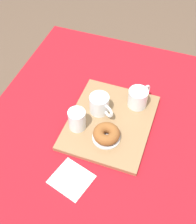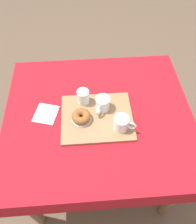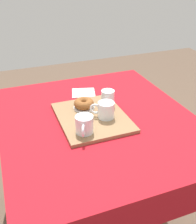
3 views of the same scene
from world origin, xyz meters
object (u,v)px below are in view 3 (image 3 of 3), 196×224
at_px(tea_mug_right, 106,110).
at_px(water_glass_near, 108,99).
at_px(dining_table, 98,137).
at_px(donut_plate_left, 84,108).
at_px(sugar_donut_left, 84,103).
at_px(tea_mug_left, 84,125).
at_px(paper_napkin, 83,93).
at_px(serving_tray, 92,117).

distance_m(tea_mug_right, water_glass_near, 0.12).
xyz_separation_m(dining_table, donut_plate_left, (-0.10, -0.04, 0.14)).
distance_m(water_glass_near, sugar_donut_left, 0.13).
xyz_separation_m(tea_mug_left, paper_napkin, (-0.42, 0.13, -0.05)).
height_order(tea_mug_right, paper_napkin, tea_mug_right).
distance_m(sugar_donut_left, paper_napkin, 0.22).
bearing_deg(tea_mug_right, sugar_donut_left, -149.84).
bearing_deg(paper_napkin, sugar_donut_left, -17.16).
height_order(tea_mug_right, sugar_donut_left, tea_mug_right).
height_order(dining_table, water_glass_near, water_glass_near).
bearing_deg(serving_tray, tea_mug_left, -32.97).
distance_m(serving_tray, tea_mug_left, 0.16).
bearing_deg(serving_tray, dining_table, 70.63).
bearing_deg(paper_napkin, water_glass_near, 16.44).
bearing_deg(water_glass_near, tea_mug_right, -27.70).
distance_m(dining_table, paper_napkin, 0.33).
bearing_deg(tea_mug_right, serving_tray, -121.28).
relative_size(dining_table, paper_napkin, 8.09).
distance_m(dining_table, serving_tray, 0.13).
relative_size(tea_mug_left, paper_napkin, 0.89).
xyz_separation_m(tea_mug_right, sugar_donut_left, (-0.13, -0.07, -0.01)).
bearing_deg(donut_plate_left, tea_mug_left, -17.71).
xyz_separation_m(water_glass_near, paper_napkin, (-0.22, -0.07, -0.05)).
distance_m(tea_mug_right, paper_napkin, 0.34).
relative_size(tea_mug_right, paper_napkin, 0.86).
xyz_separation_m(serving_tray, paper_napkin, (-0.30, 0.05, -0.01)).
bearing_deg(dining_table, water_glass_near, 133.53).
height_order(tea_mug_left, water_glass_near, water_glass_near).
height_order(serving_tray, tea_mug_left, tea_mug_left).
relative_size(dining_table, serving_tray, 2.71).
xyz_separation_m(donut_plate_left, paper_napkin, (-0.21, 0.06, -0.02)).
distance_m(tea_mug_left, tea_mug_right, 0.17).
height_order(tea_mug_left, tea_mug_right, same).
distance_m(dining_table, donut_plate_left, 0.17).
bearing_deg(sugar_donut_left, tea_mug_right, 30.16).
relative_size(tea_mug_right, donut_plate_left, 1.04).
relative_size(serving_tray, tea_mug_right, 3.49).
bearing_deg(donut_plate_left, sugar_donut_left, 0.00).
xyz_separation_m(donut_plate_left, sugar_donut_left, (0.00, 0.00, 0.03)).
xyz_separation_m(serving_tray, water_glass_near, (-0.07, 0.12, 0.05)).
bearing_deg(sugar_donut_left, serving_tray, 8.50).
bearing_deg(tea_mug_left, water_glass_near, 135.11).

